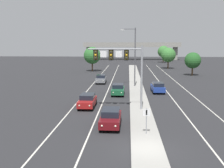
{
  "coord_description": "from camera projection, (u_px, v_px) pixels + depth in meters",
  "views": [
    {
      "loc": [
        -1.45,
        -19.07,
        7.71
      ],
      "look_at": [
        -3.2,
        10.51,
        3.2
      ],
      "focal_mm": 44.09,
      "sensor_mm": 36.0,
      "label": 1
    }
  ],
  "objects": [
    {
      "name": "overpass_bridge",
      "position": [
        132.0,
        47.0,
        121.96
      ],
      "size": [
        42.4,
        6.4,
        7.65
      ],
      "color": "gray",
      "rests_on": "ground"
    },
    {
      "name": "car_oncoming_red",
      "position": [
        87.0,
        101.0,
        32.8
      ],
      "size": [
        1.83,
        4.48,
        1.58
      ],
      "color": "maroon",
      "rests_on": "ground"
    },
    {
      "name": "car_oncoming_green",
      "position": [
        118.0,
        89.0,
        40.65
      ],
      "size": [
        1.84,
        4.48,
        1.58
      ],
      "color": "#195633",
      "rests_on": "ground"
    },
    {
      "name": "tree_far_right_a",
      "position": [
        168.0,
        55.0,
        80.38
      ],
      "size": [
        4.26,
        4.26,
        6.17
      ],
      "color": "#4C3823",
      "rests_on": "ground"
    },
    {
      "name": "car_oncoming_grey",
      "position": [
        101.0,
        79.0,
        52.28
      ],
      "size": [
        1.9,
        4.5,
        1.58
      ],
      "color": "slate",
      "rests_on": "ground"
    },
    {
      "name": "edge_stripe_right",
      "position": [
        187.0,
        91.0,
        44.1
      ],
      "size": [
        0.14,
        100.0,
        0.01
      ],
      "primitive_type": "cube",
      "color": "silver",
      "rests_on": "ground"
    },
    {
      "name": "overhead_signal_mast",
      "position": [
        123.0,
        63.0,
        30.71
      ],
      "size": [
        6.15,
        0.44,
        7.2
      ],
      "color": "gray",
      "rests_on": "median_island"
    },
    {
      "name": "car_oncoming_darkred",
      "position": [
        111.0,
        118.0,
        25.36
      ],
      "size": [
        1.86,
        4.49,
        1.58
      ],
      "color": "#5B0F14",
      "rests_on": "ground"
    },
    {
      "name": "ground_plane",
      "position": [
        147.0,
        150.0,
        19.9
      ],
      "size": [
        260.0,
        260.0,
        0.0
      ],
      "primitive_type": "plane",
      "color": "#28282B"
    },
    {
      "name": "tree_far_right_c",
      "position": [
        163.0,
        52.0,
        104.82
      ],
      "size": [
        4.42,
        4.42,
        6.4
      ],
      "color": "#4C3823",
      "rests_on": "ground"
    },
    {
      "name": "street_lamp_median",
      "position": [
        134.0,
        54.0,
        47.13
      ],
      "size": [
        2.58,
        0.28,
        10.0
      ],
      "color": "#4C4C51",
      "rests_on": "median_island"
    },
    {
      "name": "tree_far_left_a",
      "position": [
        92.0,
        55.0,
        72.85
      ],
      "size": [
        4.49,
        4.49,
        6.5
      ],
      "color": "#4C3823",
      "rests_on": "ground"
    },
    {
      "name": "edge_stripe_left",
      "position": [
        88.0,
        90.0,
        45.04
      ],
      "size": [
        0.14,
        100.0,
        0.01
      ],
      "primitive_type": "cube",
      "color": "silver",
      "rests_on": "ground"
    },
    {
      "name": "median_sign_post",
      "position": [
        146.0,
        117.0,
        22.69
      ],
      "size": [
        0.6,
        0.1,
        2.2
      ],
      "color": "gray",
      "rests_on": "median_island"
    },
    {
      "name": "lane_stripe_receding_center",
      "position": [
        166.0,
        91.0,
        44.29
      ],
      "size": [
        0.14,
        100.0,
        0.01
      ],
      "primitive_type": "cube",
      "color": "silver",
      "rests_on": "ground"
    },
    {
      "name": "tree_far_right_b",
      "position": [
        193.0,
        60.0,
        63.66
      ],
      "size": [
        3.74,
        3.74,
        5.42
      ],
      "color": "#4C3823",
      "rests_on": "ground"
    },
    {
      "name": "lane_stripe_oncoming_center",
      "position": [
        108.0,
        90.0,
        44.84
      ],
      "size": [
        0.14,
        100.0,
        0.01
      ],
      "primitive_type": "cube",
      "color": "silver",
      "rests_on": "ground"
    },
    {
      "name": "car_receding_blue",
      "position": [
        158.0,
        87.0,
        42.53
      ],
      "size": [
        1.93,
        4.51,
        1.58
      ],
      "color": "navy",
      "rests_on": "ground"
    },
    {
      "name": "median_island",
      "position": [
        139.0,
        99.0,
        37.65
      ],
      "size": [
        2.4,
        110.0,
        0.15
      ],
      "primitive_type": "cube",
      "color": "#9E9B93",
      "rests_on": "ground"
    }
  ]
}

